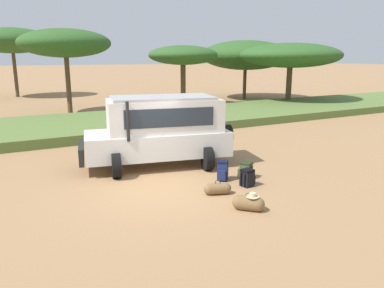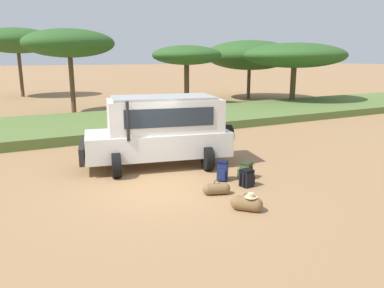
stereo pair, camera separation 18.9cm
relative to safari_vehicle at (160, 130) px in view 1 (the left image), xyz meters
The scene contains 13 objects.
ground_plane 2.78m from the safari_vehicle, 116.29° to the right, with size 320.00×320.00×0.00m, color #9E754C.
grass_bank 8.09m from the safari_vehicle, 97.80° to the left, with size 120.00×7.00×0.44m.
safari_vehicle is the anchor object (origin of this frame).
backpack_beside_front_wheel 3.30m from the safari_vehicle, 54.85° to the right, with size 0.47×0.50×0.52m.
backpack_cluster_center 2.79m from the safari_vehicle, 66.54° to the right, with size 0.44×0.45×0.63m.
backpack_near_rear_wheel 3.64m from the safari_vehicle, 66.43° to the right, with size 0.47×0.38×0.52m.
duffel_bag_low_black_case 4.81m from the safari_vehicle, 85.75° to the right, with size 0.68×0.69×0.47m.
duffel_bag_soft_canvas 3.55m from the safari_vehicle, 85.60° to the right, with size 0.76×0.46×0.42m.
acacia_tree_left_mid 27.84m from the safari_vehicle, 95.86° to the left, with size 6.97×6.28×6.32m.
acacia_tree_centre_back 14.67m from the safari_vehicle, 91.74° to the left, with size 5.91×5.13×5.52m.
acacia_tree_right_mid 15.96m from the safari_vehicle, 60.23° to the left, with size 5.10×5.38×4.55m.
acacia_tree_far_right 22.21m from the safari_vehicle, 46.44° to the left, with size 7.83×8.00×5.13m.
acacia_tree_distant_right 19.12m from the safari_vehicle, 34.50° to the left, with size 7.99×7.47×4.77m.
Camera 1 is at (-3.96, -9.52, 3.78)m, focal length 35.00 mm.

